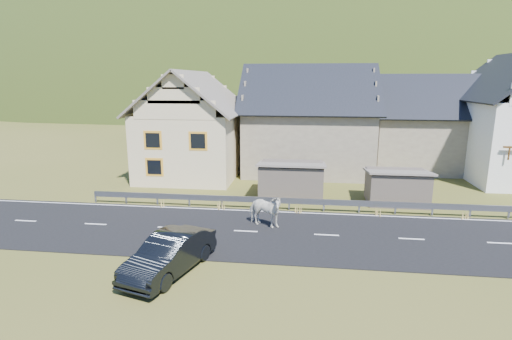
# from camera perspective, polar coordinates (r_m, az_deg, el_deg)

# --- Properties ---
(ground) EXTENTS (160.00, 160.00, 0.00)m
(ground) POSITION_cam_1_polar(r_m,az_deg,el_deg) (20.09, 10.04, -9.23)
(ground) COLOR #434917
(ground) RESTS_ON ground
(road) EXTENTS (60.00, 7.00, 0.04)m
(road) POSITION_cam_1_polar(r_m,az_deg,el_deg) (20.08, 10.04, -9.18)
(road) COLOR black
(road) RESTS_ON ground
(lane_markings) EXTENTS (60.00, 6.60, 0.01)m
(lane_markings) POSITION_cam_1_polar(r_m,az_deg,el_deg) (20.07, 10.04, -9.11)
(lane_markings) COLOR silver
(lane_markings) RESTS_ON road
(guardrail) EXTENTS (28.10, 0.09, 0.75)m
(guardrail) POSITION_cam_1_polar(r_m,az_deg,el_deg) (23.37, 9.68, -4.58)
(guardrail) COLOR #93969B
(guardrail) RESTS_ON ground
(shed_left) EXTENTS (4.30, 3.30, 2.40)m
(shed_left) POSITION_cam_1_polar(r_m,az_deg,el_deg) (25.92, 5.06, -1.48)
(shed_left) COLOR #64564B
(shed_left) RESTS_ON ground
(shed_right) EXTENTS (3.80, 2.90, 2.20)m
(shed_right) POSITION_cam_1_polar(r_m,az_deg,el_deg) (26.07, 19.45, -2.33)
(shed_right) COLOR #64564B
(shed_right) RESTS_ON ground
(house_cream) EXTENTS (7.80, 9.80, 8.30)m
(house_cream) POSITION_cam_1_polar(r_m,az_deg,el_deg) (32.03, -8.99, 7.05)
(house_cream) COLOR beige
(house_cream) RESTS_ON ground
(house_stone_a) EXTENTS (10.80, 9.80, 8.90)m
(house_stone_a) POSITION_cam_1_polar(r_m,az_deg,el_deg) (33.74, 7.47, 7.85)
(house_stone_a) COLOR gray
(house_stone_a) RESTS_ON ground
(house_stone_b) EXTENTS (9.80, 8.80, 8.10)m
(house_stone_b) POSITION_cam_1_polar(r_m,az_deg,el_deg) (37.17, 23.16, 6.77)
(house_stone_b) COLOR gray
(house_stone_b) RESTS_ON ground
(mountain) EXTENTS (440.00, 280.00, 260.00)m
(mountain) POSITION_cam_1_polar(r_m,az_deg,el_deg) (200.60, 8.92, 4.73)
(mountain) COLOR #1E3211
(mountain) RESTS_ON ground
(conifer_patch) EXTENTS (76.00, 50.00, 28.00)m
(conifer_patch) POSITION_cam_1_polar(r_m,az_deg,el_deg) (139.45, -15.86, 11.68)
(conifer_patch) COLOR black
(conifer_patch) RESTS_ON ground
(horse) EXTENTS (1.73, 2.29, 1.76)m
(horse) POSITION_cam_1_polar(r_m,az_deg,el_deg) (20.58, 1.24, -5.76)
(horse) COLOR silver
(horse) RESTS_ON road
(car) EXTENTS (2.86, 4.93, 1.53)m
(car) POSITION_cam_1_polar(r_m,az_deg,el_deg) (16.38, -12.21, -11.63)
(car) COLOR black
(car) RESTS_ON ground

